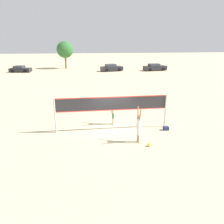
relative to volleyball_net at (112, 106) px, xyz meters
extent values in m
plane|color=#C6B28C|center=(0.00, 0.00, -1.71)|extent=(200.00, 200.00, 0.00)
cylinder|color=beige|center=(-3.79, 0.00, -0.53)|extent=(0.11, 0.11, 2.37)
cylinder|color=beige|center=(3.79, 0.00, -0.53)|extent=(0.11, 0.11, 2.37)
cube|color=#2D2D33|center=(0.00, 0.00, 0.19)|extent=(7.47, 0.02, 0.95)
cube|color=red|center=(0.00, 0.00, 0.63)|extent=(7.47, 0.03, 0.06)
cube|color=red|center=(0.00, 0.00, -0.26)|extent=(7.47, 0.03, 0.06)
cylinder|color=tan|center=(1.31, -2.26, -1.46)|extent=(0.11, 0.11, 0.49)
cylinder|color=white|center=(1.31, -2.26, -1.02)|extent=(0.12, 0.12, 0.40)
cylinder|color=tan|center=(1.31, -2.06, -1.46)|extent=(0.11, 0.11, 0.49)
cylinder|color=white|center=(1.31, -2.06, -1.02)|extent=(0.12, 0.12, 0.40)
cylinder|color=white|center=(1.31, -2.16, -0.50)|extent=(0.28, 0.28, 0.64)
sphere|color=tan|center=(1.31, -2.16, -0.06)|extent=(0.25, 0.25, 0.25)
cylinder|color=tan|center=(1.31, -2.41, 0.14)|extent=(0.08, 0.23, 0.71)
cylinder|color=tan|center=(1.31, -1.92, 0.14)|extent=(0.08, 0.23, 0.71)
cylinder|color=beige|center=(0.22, 1.13, -1.47)|extent=(0.11, 0.11, 0.49)
cylinder|color=#267F3F|center=(0.22, 1.13, -1.02)|extent=(0.12, 0.12, 0.40)
cylinder|color=beige|center=(0.22, 0.93, -1.47)|extent=(0.11, 0.11, 0.49)
cylinder|color=#267F3F|center=(0.22, 0.93, -1.02)|extent=(0.12, 0.12, 0.40)
cylinder|color=beige|center=(0.22, 1.03, -0.51)|extent=(0.28, 0.28, 0.63)
sphere|color=beige|center=(0.22, 1.03, -0.08)|extent=(0.24, 0.24, 0.24)
cylinder|color=beige|center=(0.22, 1.28, 0.12)|extent=(0.08, 0.22, 0.70)
cylinder|color=beige|center=(0.22, 0.79, 0.12)|extent=(0.08, 0.22, 0.70)
sphere|color=yellow|center=(1.82, -2.80, -1.60)|extent=(0.21, 0.21, 0.21)
cube|color=navy|center=(3.71, -0.55, -1.58)|extent=(0.36, 0.28, 0.26)
cube|color=#232328|center=(4.13, 30.95, -1.18)|extent=(4.70, 2.74, 0.80)
cube|color=#2D333D|center=(3.92, 30.90, -0.53)|extent=(2.30, 2.08, 0.50)
cylinder|color=black|center=(5.28, 32.10, -1.39)|extent=(0.67, 0.35, 0.64)
cylinder|color=black|center=(5.66, 30.39, -1.39)|extent=(0.67, 0.35, 0.64)
cylinder|color=black|center=(2.61, 31.51, -1.39)|extent=(0.67, 0.35, 0.64)
cylinder|color=black|center=(2.99, 29.81, -1.39)|extent=(0.67, 0.35, 0.64)
cube|color=#232328|center=(-14.00, 31.78, -1.25)|extent=(4.23, 2.40, 0.67)
cube|color=#2D333D|center=(-14.20, 31.81, -0.68)|extent=(2.03, 1.95, 0.46)
cylinder|color=black|center=(-12.65, 32.49, -1.39)|extent=(0.66, 0.31, 0.64)
cylinder|color=black|center=(-12.89, 30.73, -1.39)|extent=(0.66, 0.31, 0.64)
cylinder|color=black|center=(-15.11, 32.83, -1.39)|extent=(0.66, 0.31, 0.64)
cylinder|color=black|center=(-15.36, 31.08, -1.39)|extent=(0.66, 0.31, 0.64)
cube|color=#232328|center=(13.18, 30.48, -1.16)|extent=(4.98, 2.43, 0.84)
cube|color=#2D333D|center=(12.94, 30.44, -0.51)|extent=(2.37, 1.89, 0.46)
cylinder|color=black|center=(14.52, 31.51, -1.39)|extent=(0.67, 0.32, 0.64)
cylinder|color=black|center=(14.77, 29.90, -1.39)|extent=(0.67, 0.32, 0.64)
cylinder|color=black|center=(11.59, 31.05, -1.39)|extent=(0.67, 0.32, 0.64)
cylinder|color=black|center=(11.84, 29.44, -1.39)|extent=(0.67, 0.32, 0.64)
cylinder|color=brown|center=(-5.44, 36.64, -0.16)|extent=(0.38, 0.38, 3.10)
sphere|color=#2D662D|center=(-5.44, 36.64, 2.38)|extent=(3.62, 3.62, 3.62)
camera|label=1|loc=(-1.90, -13.96, 4.19)|focal=35.00mm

